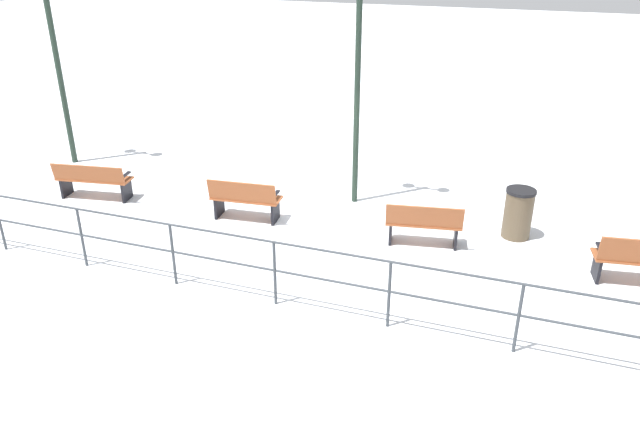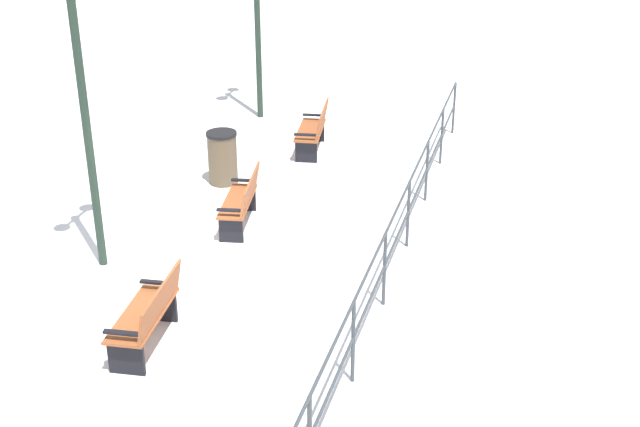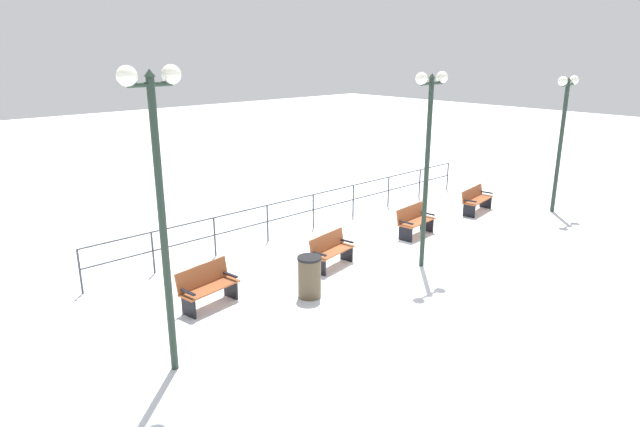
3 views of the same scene
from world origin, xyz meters
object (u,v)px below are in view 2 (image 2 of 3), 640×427
object	(u,v)px
lamppost_middle	(75,35)
trash_bin	(223,157)
bench_third	(148,315)
bench_nearest	(314,129)
bench_second	(242,200)

from	to	relation	value
lamppost_middle	trash_bin	distance (m)	4.63
bench_third	trash_bin	xyz separation A→B (m)	(1.08, -5.29, 0.03)
bench_nearest	lamppost_middle	world-z (taller)	lamppost_middle
lamppost_middle	trash_bin	xyz separation A→B (m)	(-0.60, -3.46, -3.02)
bench_nearest	bench_second	distance (m)	3.65
bench_third	lamppost_middle	bearing A→B (deg)	-53.20
trash_bin	bench_third	bearing A→B (deg)	101.58
bench_nearest	lamppost_middle	size ratio (longest dim) A/B	0.29
bench_nearest	bench_second	xyz separation A→B (m)	(0.20, 3.64, -0.01)
bench_second	trash_bin	size ratio (longest dim) A/B	1.49
bench_third	lamppost_middle	size ratio (longest dim) A/B	0.29
bench_third	trash_bin	world-z (taller)	trash_bin
bench_nearest	bench_third	size ratio (longest dim) A/B	1.00
bench_nearest	bench_third	xyz separation A→B (m)	(0.10, 7.30, -0.01)
trash_bin	bench_second	bearing A→B (deg)	121.06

